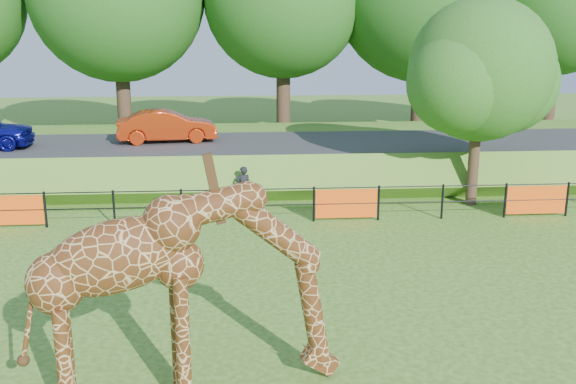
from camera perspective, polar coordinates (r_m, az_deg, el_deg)
name	(u,v)px	position (r m, az deg, el deg)	size (l,w,h in m)	color
ground	(254,352)	(12.18, -3.00, -13.98)	(90.00, 90.00, 0.00)	#336118
giraffe	(188,296)	(10.15, -8.85, -9.10)	(4.96, 0.91, 3.54)	#512910
perimeter_fence	(248,206)	(19.43, -3.56, -1.21)	(28.07, 0.10, 1.10)	black
embankment	(246,154)	(26.71, -3.78, 3.35)	(40.00, 9.00, 1.30)	#336118
road	(246,144)	(25.10, -3.77, 4.28)	(40.00, 5.00, 0.12)	#2B2B2D
car_red	(167,126)	(25.51, -10.71, 5.79)	(1.33, 3.80, 1.25)	#B92F0D
visitor	(243,187)	(21.06, -4.00, 0.44)	(0.51, 0.33, 1.39)	black
tree_east	(482,75)	(21.82, 16.90, 9.90)	(5.40, 4.71, 6.76)	#372319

